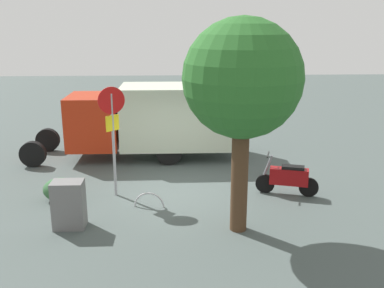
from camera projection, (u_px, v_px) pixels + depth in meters
ground_plane at (177, 192)px, 12.98m from camera, size 60.00×60.00×0.00m
box_truck_near at (152, 117)px, 15.98m from camera, size 7.73×2.20×2.68m
motorcycle at (288, 178)px, 12.66m from camera, size 1.76×0.76×1.20m
stop_sign at (113, 124)px, 12.19m from camera, size 0.71×0.33×3.18m
street_tree at (243, 81)px, 9.68m from camera, size 2.71×2.71×5.03m
utility_cabinet at (69, 205)px, 10.60m from camera, size 0.76×0.53×1.19m
bike_rack_hoop at (149, 207)px, 11.93m from camera, size 0.85×0.17×0.85m
shrub_near_sign at (60, 189)px, 12.31m from camera, size 0.95×0.78×0.65m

